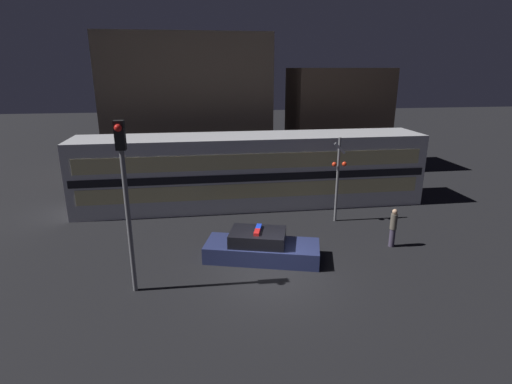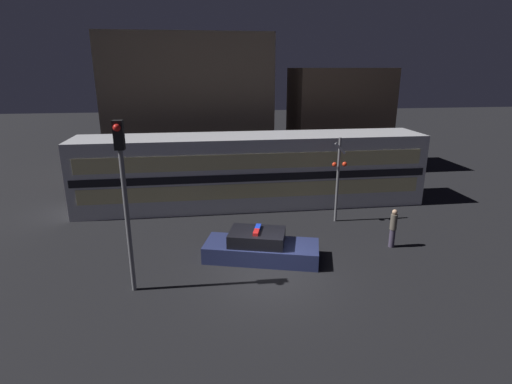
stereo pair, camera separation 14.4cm
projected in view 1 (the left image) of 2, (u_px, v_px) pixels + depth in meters
ground_plane at (272, 278)px, 14.51m from camera, size 120.00×120.00×0.00m
train at (252, 170)px, 21.87m from camera, size 18.68×3.06×3.88m
police_car at (261, 247)px, 15.86m from camera, size 4.79×2.87×1.29m
pedestrian at (393, 227)px, 16.84m from camera, size 0.28×0.28×1.69m
crossing_signal_near at (338, 176)px, 19.24m from camera, size 0.72×0.31×4.19m
traffic_light_corner at (125, 185)px, 12.59m from camera, size 0.30×0.46×5.80m
building_left at (188, 105)px, 28.54m from camera, size 11.24×6.04×9.52m
building_center at (336, 119)px, 29.73m from camera, size 6.81×4.76×7.32m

